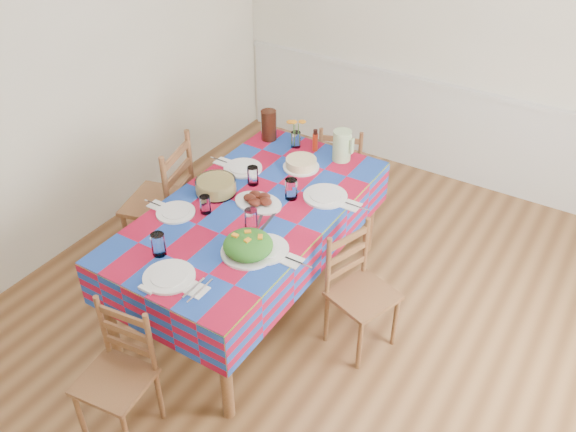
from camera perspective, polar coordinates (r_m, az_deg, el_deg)
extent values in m
cube|color=brown|center=(4.28, 3.04, -11.63)|extent=(4.50, 5.00, 0.04)
cube|color=beige|center=(5.55, 16.95, 15.65)|extent=(4.50, 0.04, 2.70)
cube|color=beige|center=(4.78, -21.32, 11.51)|extent=(0.04, 5.00, 2.70)
cube|color=silver|center=(5.67, 16.00, 11.28)|extent=(4.41, 0.06, 0.04)
cube|color=silver|center=(5.87, 15.34, 7.35)|extent=(4.41, 0.03, 0.90)
cylinder|color=brown|center=(4.08, -16.47, -8.54)|extent=(0.07, 0.07, 0.75)
cylinder|color=brown|center=(3.60, -5.85, -14.38)|extent=(0.07, 0.07, 0.75)
cylinder|color=brown|center=(5.17, -1.62, 3.63)|extent=(0.07, 0.07, 0.75)
cylinder|color=brown|center=(4.80, 7.68, 0.46)|extent=(0.07, 0.07, 0.75)
cube|color=brown|center=(4.09, -3.52, 0.53)|extent=(1.06, 2.01, 0.04)
cube|color=maroon|center=(4.07, -3.53, 0.81)|extent=(1.10, 2.05, 0.01)
cube|color=maroon|center=(4.46, -9.25, 1.23)|extent=(0.01, 2.05, 0.32)
cube|color=maroon|center=(3.94, 3.13, -3.56)|extent=(0.01, 2.05, 0.32)
cube|color=maroon|center=(3.59, -12.93, -9.32)|extent=(1.10, 0.01, 0.32)
cube|color=maroon|center=(4.89, 3.44, 5.08)|extent=(1.10, 0.01, 0.32)
cylinder|color=silver|center=(3.57, -11.06, -5.60)|extent=(0.30, 0.30, 0.02)
cylinder|color=silver|center=(3.56, -11.08, -5.46)|extent=(0.21, 0.21, 0.01)
cylinder|color=white|center=(3.71, -12.03, -2.61)|extent=(0.09, 0.09, 0.15)
cube|color=silver|center=(3.46, -8.53, -6.87)|extent=(0.11, 0.11, 0.01)
cube|color=silver|center=(3.47, -8.82, -6.66)|extent=(0.01, 0.19, 0.00)
cube|color=silver|center=(3.45, -8.24, -6.94)|extent=(0.01, 0.22, 0.00)
cylinder|color=silver|center=(4.07, -10.46, 0.33)|extent=(0.26, 0.26, 0.01)
cylinder|color=silver|center=(4.06, -10.48, 0.44)|extent=(0.18, 0.18, 0.01)
cylinder|color=white|center=(4.02, -7.74, 1.07)|extent=(0.07, 0.07, 0.12)
cube|color=silver|center=(4.17, -12.24, 1.01)|extent=(0.10, 0.10, 0.01)
cube|color=silver|center=(4.18, -12.44, 1.14)|extent=(0.16, 0.01, 0.00)
cube|color=silver|center=(4.16, -12.05, 0.99)|extent=(0.19, 0.01, 0.00)
cylinder|color=silver|center=(4.48, -4.25, 4.48)|extent=(0.28, 0.28, 0.01)
cylinder|color=silver|center=(4.47, -4.25, 4.60)|extent=(0.20, 0.20, 0.01)
cylinder|color=white|center=(4.27, -3.32, 3.78)|extent=(0.08, 0.08, 0.14)
cube|color=silver|center=(4.58, -6.16, 5.07)|extent=(0.10, 0.10, 0.01)
cube|color=silver|center=(4.59, -6.38, 5.20)|extent=(0.18, 0.01, 0.00)
cube|color=silver|center=(4.57, -5.96, 5.06)|extent=(0.21, 0.01, 0.00)
cylinder|color=silver|center=(3.70, -2.22, -3.11)|extent=(0.30, 0.30, 0.02)
cylinder|color=silver|center=(3.69, -2.22, -2.97)|extent=(0.21, 0.21, 0.01)
cylinder|color=white|center=(3.83, -3.47, -0.35)|extent=(0.08, 0.08, 0.14)
cube|color=silver|center=(3.62, 0.42, -4.22)|extent=(0.11, 0.11, 0.01)
cube|color=silver|center=(3.62, 0.12, -4.03)|extent=(0.19, 0.01, 0.00)
cube|color=silver|center=(3.60, 0.72, -4.27)|extent=(0.22, 0.01, 0.00)
cylinder|color=silver|center=(4.17, 3.51, 1.88)|extent=(0.30, 0.30, 0.02)
cylinder|color=silver|center=(4.16, 3.51, 2.01)|extent=(0.21, 0.21, 0.01)
cylinder|color=white|center=(4.11, 0.29, 2.53)|extent=(0.09, 0.09, 0.15)
cube|color=silver|center=(4.09, 5.98, 0.98)|extent=(0.11, 0.11, 0.01)
cube|color=silver|center=(4.10, 5.71, 1.14)|extent=(0.19, 0.01, 0.00)
cube|color=silver|center=(4.08, 6.27, 0.95)|extent=(0.23, 0.01, 0.00)
ellipsoid|color=silver|center=(4.09, -2.80, 1.23)|extent=(0.34, 0.24, 0.02)
ellipsoid|color=black|center=(4.05, -2.11, 1.36)|extent=(0.09, 0.08, 0.05)
ellipsoid|color=black|center=(4.09, -2.23, 1.81)|extent=(0.09, 0.08, 0.05)
ellipsoid|color=black|center=(4.12, -3.08, 2.00)|extent=(0.09, 0.08, 0.05)
ellipsoid|color=black|center=(4.09, -3.59, 1.71)|extent=(0.09, 0.08, 0.05)
ellipsoid|color=black|center=(4.04, -3.11, 1.29)|extent=(0.09, 0.08, 0.05)
cylinder|color=silver|center=(3.68, -3.72, -3.36)|extent=(0.34, 0.34, 0.02)
ellipsoid|color=#1B4B12|center=(3.65, -3.76, -2.72)|extent=(0.30, 0.30, 0.13)
cube|color=orange|center=(3.62, -4.97, -1.81)|extent=(0.04, 0.03, 0.01)
cube|color=orange|center=(3.64, -3.78, -1.50)|extent=(0.05, 0.05, 0.01)
cube|color=orange|center=(3.58, -3.81, -2.28)|extent=(0.03, 0.04, 0.01)
cube|color=orange|center=(3.60, -2.61, -1.96)|extent=(0.04, 0.05, 0.01)
cylinder|color=white|center=(4.21, -6.77, 2.79)|extent=(0.28, 0.28, 0.10)
cylinder|color=#E5D879|center=(4.21, -6.77, 2.78)|extent=(0.26, 0.26, 0.08)
cylinder|color=silver|center=(4.48, 1.24, 4.61)|extent=(0.27, 0.27, 0.01)
cylinder|color=tan|center=(4.47, 1.24, 5.02)|extent=(0.23, 0.23, 0.06)
cube|color=black|center=(3.91, -2.83, -0.72)|extent=(0.11, 0.27, 0.01)
cube|color=black|center=(3.90, -2.10, -0.80)|extent=(0.06, 0.28, 0.01)
cylinder|color=white|center=(4.73, 0.74, 7.17)|extent=(0.07, 0.07, 0.13)
cylinder|color=#3D7125|center=(4.71, 0.52, 7.73)|extent=(0.01, 0.01, 0.18)
ellipsoid|color=orange|center=(4.69, 0.20, 8.80)|extent=(0.06, 0.06, 0.02)
cylinder|color=#3D7125|center=(4.71, 0.98, 7.66)|extent=(0.01, 0.01, 0.18)
ellipsoid|color=orange|center=(4.66, 1.34, 8.82)|extent=(0.06, 0.06, 0.02)
cylinder|color=#3D7125|center=(4.69, 0.64, 7.58)|extent=(0.01, 0.01, 0.18)
ellipsoid|color=orange|center=(4.62, 0.50, 8.80)|extent=(0.06, 0.06, 0.02)
cylinder|color=#B9280E|center=(4.67, 2.56, 7.11)|extent=(0.04, 0.04, 0.18)
cylinder|color=#A3C389|center=(4.55, 5.06, 6.58)|extent=(0.14, 0.14, 0.24)
cylinder|color=black|center=(4.81, -1.81, 8.49)|extent=(0.12, 0.12, 0.24)
cube|color=silver|center=(3.51, -13.18, -6.72)|extent=(0.09, 0.03, 0.02)
cylinder|color=brown|center=(3.80, -18.85, -17.30)|extent=(0.03, 0.03, 0.40)
cylinder|color=brown|center=(3.93, -15.93, -14.28)|extent=(0.03, 0.03, 0.40)
cylinder|color=brown|center=(3.78, -11.95, -16.11)|extent=(0.03, 0.03, 0.40)
cube|color=brown|center=(3.62, -15.95, -14.64)|extent=(0.42, 0.40, 0.03)
cylinder|color=brown|center=(3.62, -16.94, -9.82)|extent=(0.03, 0.03, 0.45)
cylinder|color=brown|center=(3.46, -12.74, -11.63)|extent=(0.03, 0.03, 0.45)
cube|color=brown|center=(3.60, -14.67, -11.70)|extent=(0.32, 0.06, 0.04)
cube|color=brown|center=(3.52, -14.96, -10.40)|extent=(0.32, 0.06, 0.04)
cube|color=brown|center=(3.44, -15.26, -9.05)|extent=(0.32, 0.06, 0.04)
cylinder|color=brown|center=(5.47, 6.86, 3.21)|extent=(0.03, 0.03, 0.40)
cylinder|color=brown|center=(5.51, 3.52, 3.64)|extent=(0.03, 0.03, 0.40)
cylinder|color=brown|center=(5.22, 6.42, 1.46)|extent=(0.03, 0.03, 0.40)
cylinder|color=brown|center=(5.25, 2.93, 1.92)|extent=(0.03, 0.03, 0.40)
cube|color=brown|center=(5.25, 5.05, 4.55)|extent=(0.47, 0.46, 0.03)
cylinder|color=brown|center=(4.98, 6.73, 5.46)|extent=(0.03, 0.03, 0.45)
cylinder|color=brown|center=(5.02, 3.05, 5.91)|extent=(0.03, 0.03, 0.45)
cube|color=brown|center=(5.05, 4.83, 4.80)|extent=(0.31, 0.12, 0.04)
cube|color=brown|center=(4.99, 4.90, 5.95)|extent=(0.31, 0.12, 0.04)
cube|color=brown|center=(4.93, 4.97, 7.13)|extent=(0.31, 0.12, 0.04)
cylinder|color=brown|center=(5.08, -12.59, 0.33)|extent=(0.04, 0.04, 0.50)
cylinder|color=brown|center=(4.81, -14.77, -2.33)|extent=(0.04, 0.04, 0.50)
cylinder|color=brown|center=(4.92, -8.69, -0.41)|extent=(0.04, 0.04, 0.50)
cylinder|color=brown|center=(4.64, -10.71, -3.22)|extent=(0.04, 0.04, 0.50)
cube|color=brown|center=(4.71, -12.08, 1.24)|extent=(0.55, 0.57, 0.03)
cylinder|color=brown|center=(4.63, -9.15, 4.87)|extent=(0.04, 0.04, 0.56)
cylinder|color=brown|center=(4.33, -11.34, 2.22)|extent=(0.04, 0.04, 0.56)
cube|color=brown|center=(4.54, -10.06, 2.40)|extent=(0.13, 0.39, 0.06)
cube|color=brown|center=(4.46, -10.25, 3.95)|extent=(0.13, 0.39, 0.06)
cube|color=brown|center=(4.39, -10.45, 5.56)|extent=(0.13, 0.39, 0.06)
cylinder|color=brown|center=(3.97, 6.71, -11.94)|extent=(0.03, 0.03, 0.41)
cylinder|color=brown|center=(4.15, 10.00, -9.71)|extent=(0.03, 0.03, 0.41)
cylinder|color=brown|center=(4.12, 3.62, -9.50)|extent=(0.03, 0.03, 0.41)
cylinder|color=brown|center=(4.29, 6.92, -7.47)|extent=(0.03, 0.03, 0.41)
cube|color=brown|center=(3.97, 7.04, -7.39)|extent=(0.47, 0.48, 0.03)
cylinder|color=brown|center=(3.83, 3.77, -4.83)|extent=(0.03, 0.03, 0.46)
cylinder|color=brown|center=(4.01, 7.27, -2.86)|extent=(0.03, 0.03, 0.46)
cube|color=brown|center=(3.97, 5.49, -4.84)|extent=(0.12, 0.32, 0.05)
cube|color=brown|center=(3.90, 5.59, -3.51)|extent=(0.12, 0.32, 0.05)
cube|color=brown|center=(3.82, 5.69, -2.13)|extent=(0.12, 0.32, 0.05)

